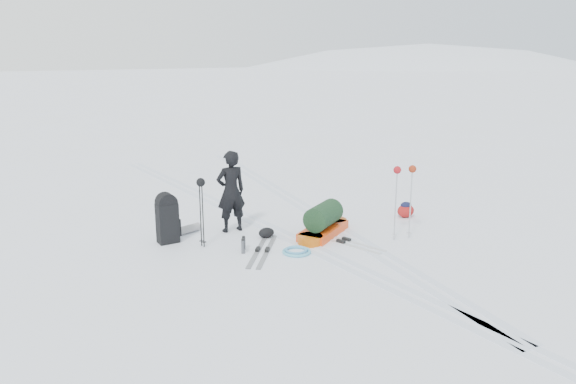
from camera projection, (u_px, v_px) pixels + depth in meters
name	position (u px, v px, depth m)	size (l,w,h in m)	color
ground	(295.00, 240.00, 10.74)	(200.00, 200.00, 0.00)	white
snow_hill_backdrop	(339.00, 376.00, 128.69)	(359.50, 192.00, 162.45)	white
ski_tracks	(298.00, 223.00, 11.77)	(3.38, 17.97, 0.01)	silver
skier	(231.00, 191.00, 11.10)	(0.60, 0.39, 1.64)	black
pulk_sled	(323.00, 223.00, 10.99)	(1.67, 1.29, 0.64)	#E7400D
expedition_rucksack	(170.00, 219.00, 10.57)	(0.98, 0.63, 0.97)	black
ski_poles_black	(201.00, 191.00, 10.14)	(0.16, 0.19, 1.30)	black
ski_poles_silver	(404.00, 178.00, 10.51)	(0.45, 0.22, 1.44)	#AAADB1
touring_skis_grey	(262.00, 251.00, 10.14)	(1.28, 1.53, 0.06)	gray
touring_skis_white	(344.00, 241.00, 10.62)	(0.76, 1.77, 0.07)	#B9BCC0
rope_coil	(296.00, 251.00, 10.08)	(0.57, 0.57, 0.06)	#54B1CD
small_daypack	(406.00, 210.00, 12.18)	(0.49, 0.45, 0.34)	maroon
thermos_pair	(243.00, 245.00, 10.11)	(0.18, 0.26, 0.27)	#525459
stuff_sack	(266.00, 233.00, 10.87)	(0.39, 0.35, 0.20)	black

